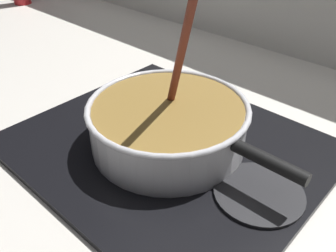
# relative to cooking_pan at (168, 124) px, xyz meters

# --- Properties ---
(ground) EXTENTS (2.40, 1.60, 0.04)m
(ground) POSITION_rel_cooking_pan_xyz_m (-0.06, -0.21, -0.08)
(ground) COLOR beige
(hob_plate) EXTENTS (0.56, 0.48, 0.01)m
(hob_plate) POSITION_rel_cooking_pan_xyz_m (-0.00, -0.00, -0.05)
(hob_plate) COLOR black
(hob_plate) RESTS_ON ground
(burner_ring) EXTENTS (0.16, 0.16, 0.01)m
(burner_ring) POSITION_rel_cooking_pan_xyz_m (-0.00, -0.00, -0.04)
(burner_ring) COLOR #592D0C
(burner_ring) RESTS_ON hob_plate
(spare_burner) EXTENTS (0.15, 0.15, 0.01)m
(spare_burner) POSITION_rel_cooking_pan_xyz_m (0.20, -0.00, -0.04)
(spare_burner) COLOR #262628
(spare_burner) RESTS_ON hob_plate
(cooking_pan) EXTENTS (0.42, 0.30, 0.34)m
(cooking_pan) POSITION_rel_cooking_pan_xyz_m (0.00, 0.00, 0.00)
(cooking_pan) COLOR silver
(cooking_pan) RESTS_ON hob_plate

